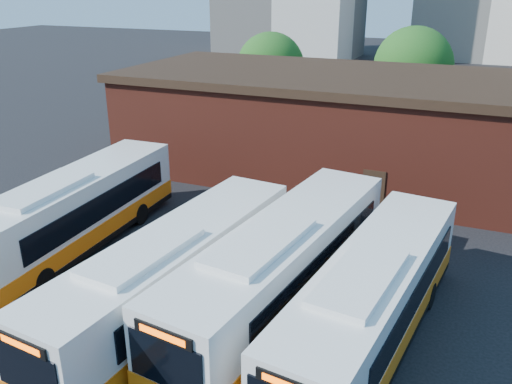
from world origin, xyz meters
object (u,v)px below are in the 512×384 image
at_px(bus_midwest, 175,280).
at_px(bus_east, 372,305).
at_px(bus_west, 73,216).
at_px(bus_mideast, 282,273).

height_order(bus_midwest, bus_east, bus_midwest).
bearing_deg(bus_west, bus_midwest, -24.93).
xyz_separation_m(bus_midwest, bus_mideast, (3.46, 1.88, 0.08)).
distance_m(bus_west, bus_midwest, 7.88).
relative_size(bus_west, bus_east, 1.03).
height_order(bus_west, bus_mideast, bus_mideast).
distance_m(bus_midwest, bus_east, 7.03).
xyz_separation_m(bus_mideast, bus_east, (3.46, -0.69, -0.11)).
xyz_separation_m(bus_west, bus_east, (14.17, -1.91, -0.06)).
bearing_deg(bus_west, bus_east, -9.42).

